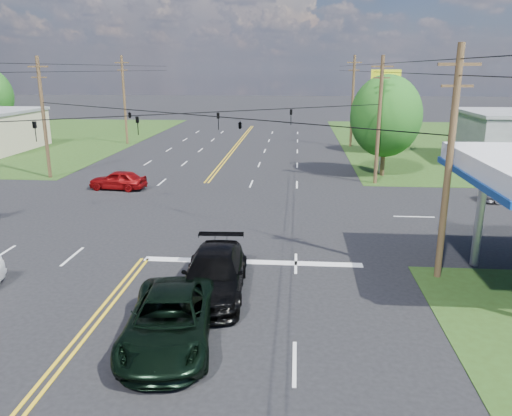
# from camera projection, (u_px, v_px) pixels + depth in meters

# --- Properties ---
(ground) EXTENTS (280.00, 280.00, 0.00)m
(ground) POSITION_uv_depth(u_px,v_px,m) (183.00, 212.00, 30.86)
(ground) COLOR black
(ground) RESTS_ON ground
(stop_bar) EXTENTS (10.00, 0.50, 0.02)m
(stop_bar) POSITION_uv_depth(u_px,v_px,m) (252.00, 262.00, 22.79)
(stop_bar) COLOR silver
(stop_bar) RESTS_ON ground
(pole_se) EXTENTS (1.60, 0.28, 9.50)m
(pole_se) POSITION_uv_depth(u_px,v_px,m) (449.00, 163.00, 19.88)
(pole_se) COLOR #47371E
(pole_se) RESTS_ON ground
(pole_nw) EXTENTS (1.60, 0.28, 9.50)m
(pole_nw) POSITION_uv_depth(u_px,v_px,m) (44.00, 117.00, 39.20)
(pole_nw) COLOR #47371E
(pole_nw) RESTS_ON ground
(pole_ne) EXTENTS (1.60, 0.28, 9.50)m
(pole_ne) POSITION_uv_depth(u_px,v_px,m) (379.00, 119.00, 37.15)
(pole_ne) COLOR #47371E
(pole_ne) RESTS_ON ground
(pole_left_far) EXTENTS (1.60, 0.28, 10.00)m
(pole_left_far) POSITION_uv_depth(u_px,v_px,m) (124.00, 99.00, 57.37)
(pole_left_far) COLOR #47371E
(pole_left_far) RESTS_ON ground
(pole_right_far) EXTENTS (1.60, 0.28, 10.00)m
(pole_right_far) POSITION_uv_depth(u_px,v_px,m) (353.00, 100.00, 55.32)
(pole_right_far) COLOR #47371E
(pole_right_far) RESTS_ON ground
(span_wire_signals) EXTENTS (26.00, 18.00, 1.13)m
(span_wire_signals) POSITION_uv_depth(u_px,v_px,m) (179.00, 114.00, 29.25)
(span_wire_signals) COLOR black
(span_wire_signals) RESTS_ON ground
(power_lines) EXTENTS (26.04, 100.00, 0.64)m
(power_lines) POSITION_uv_depth(u_px,v_px,m) (169.00, 68.00, 26.63)
(power_lines) COLOR black
(power_lines) RESTS_ON ground
(tree_right_a) EXTENTS (5.70, 5.70, 8.18)m
(tree_right_a) POSITION_uv_depth(u_px,v_px,m) (386.00, 116.00, 39.97)
(tree_right_a) COLOR #47371E
(tree_right_a) RESTS_ON ground
(tree_right_b) EXTENTS (4.94, 4.94, 7.09)m
(tree_right_b) POSITION_uv_depth(u_px,v_px,m) (390.00, 112.00, 51.46)
(tree_right_b) COLOR #47371E
(tree_right_b) RESTS_ON ground
(pickup_dkgreen) EXTENTS (3.28, 6.08, 1.62)m
(pickup_dkgreen) POSITION_uv_depth(u_px,v_px,m) (169.00, 320.00, 15.87)
(pickup_dkgreen) COLOR black
(pickup_dkgreen) RESTS_ON ground
(suv_black) EXTENTS (2.61, 5.89, 1.68)m
(suv_black) POSITION_uv_depth(u_px,v_px,m) (214.00, 274.00, 19.39)
(suv_black) COLOR black
(suv_black) RESTS_ON ground
(sedan_red) EXTENTS (4.27, 2.07, 1.40)m
(sedan_red) POSITION_uv_depth(u_px,v_px,m) (118.00, 180.00, 36.43)
(sedan_red) COLOR maroon
(sedan_red) RESTS_ON ground
(polesign_ne) EXTENTS (2.31, 0.92, 8.50)m
(polesign_ne) POSITION_uv_depth(u_px,v_px,m) (385.00, 92.00, 40.36)
(polesign_ne) COLOR #A5A5AA
(polesign_ne) RESTS_ON ground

